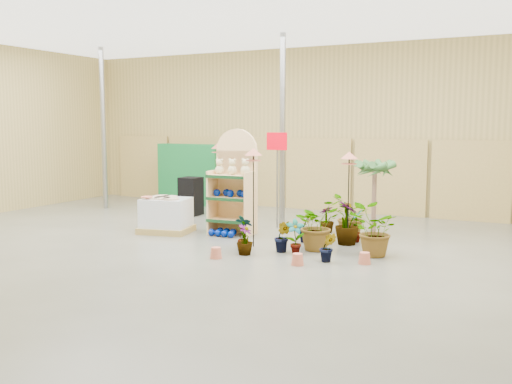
% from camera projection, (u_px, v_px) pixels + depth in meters
% --- Properties ---
extents(room, '(15.20, 12.10, 4.70)m').
position_uv_depth(room, '(229.00, 133.00, 11.22)').
color(room, '#53544A').
rests_on(room, ground).
extents(display_shelf, '(0.99, 0.66, 2.29)m').
position_uv_depth(display_shelf, '(235.00, 186.00, 12.47)').
color(display_shelf, '#E1B479').
rests_on(display_shelf, ground).
extents(teddy_bears, '(0.84, 0.21, 0.35)m').
position_uv_depth(teddy_bears, '(233.00, 168.00, 12.31)').
color(teddy_bears, '#CBBB87').
rests_on(teddy_bears, display_shelf).
extents(gazing_balls_shelf, '(0.84, 0.29, 0.16)m').
position_uv_depth(gazing_balls_shelf, '(232.00, 193.00, 12.36)').
color(gazing_balls_shelf, navy).
rests_on(gazing_balls_shelf, display_shelf).
extents(gazing_balls_floor, '(0.63, 0.39, 0.15)m').
position_uv_depth(gazing_balls_floor, '(224.00, 233.00, 12.24)').
color(gazing_balls_floor, navy).
rests_on(gazing_balls_floor, ground).
extents(pallet_stack, '(1.23, 1.09, 0.80)m').
position_uv_depth(pallet_stack, '(166.00, 215.00, 12.62)').
color(pallet_stack, '#9D8245').
rests_on(pallet_stack, ground).
extents(charcoal_planters, '(0.50, 0.50, 1.00)m').
position_uv_depth(charcoal_planters, '(191.00, 196.00, 14.99)').
color(charcoal_planters, black).
rests_on(charcoal_planters, ground).
extents(trellis_stock, '(2.00, 0.30, 1.80)m').
position_uv_depth(trellis_stock, '(189.00, 174.00, 16.88)').
color(trellis_stock, '#10612A').
rests_on(trellis_stock, ground).
extents(offer_sign, '(0.50, 0.08, 2.20)m').
position_uv_depth(offer_sign, '(277.00, 160.00, 13.09)').
color(offer_sign, gray).
rests_on(offer_sign, ground).
extents(bird_table_front, '(0.34, 0.34, 1.94)m').
position_uv_depth(bird_table_front, '(253.00, 155.00, 10.99)').
color(bird_table_front, black).
rests_on(bird_table_front, ground).
extents(bird_table_right, '(0.34, 0.34, 1.86)m').
position_uv_depth(bird_table_right, '(349.00, 159.00, 11.19)').
color(bird_table_right, black).
rests_on(bird_table_right, ground).
extents(bird_table_back, '(0.34, 0.34, 1.86)m').
position_uv_depth(bird_table_back, '(217.00, 148.00, 15.55)').
color(bird_table_back, black).
rests_on(bird_table_back, ground).
extents(palm, '(0.70, 0.70, 1.72)m').
position_uv_depth(palm, '(375.00, 167.00, 12.31)').
color(palm, brown).
rests_on(palm, ground).
extents(potted_plant_0, '(0.38, 0.28, 0.67)m').
position_uv_depth(potted_plant_0, '(244.00, 232.00, 10.92)').
color(potted_plant_0, '#32632D').
rests_on(potted_plant_0, ground).
extents(potted_plant_1, '(0.37, 0.31, 0.61)m').
position_uv_depth(potted_plant_1, '(283.00, 236.00, 10.68)').
color(potted_plant_1, '#32632D').
rests_on(potted_plant_1, ground).
extents(potted_plant_2, '(1.08, 1.13, 0.98)m').
position_uv_depth(potted_plant_2, '(317.00, 225.00, 10.86)').
color(potted_plant_2, '#32632D').
rests_on(potted_plant_2, ground).
extents(potted_plant_3, '(0.71, 0.71, 0.90)m').
position_uv_depth(potted_plant_3, '(347.00, 222.00, 11.36)').
color(potted_plant_3, '#32632D').
rests_on(potted_plant_3, ground).
extents(potted_plant_4, '(0.30, 0.39, 0.67)m').
position_uv_depth(potted_plant_4, '(356.00, 226.00, 11.60)').
color(potted_plant_4, '#32632D').
rests_on(potted_plant_4, ground).
extents(potted_plant_5, '(0.39, 0.43, 0.66)m').
position_uv_depth(potted_plant_5, '(307.00, 226.00, 11.60)').
color(potted_plant_5, '#32632D').
rests_on(potted_plant_5, ground).
extents(potted_plant_6, '(0.80, 0.90, 0.92)m').
position_uv_depth(potted_plant_6, '(351.00, 216.00, 12.00)').
color(potted_plant_6, '#32632D').
rests_on(potted_plant_6, ground).
extents(potted_plant_7, '(0.35, 0.35, 0.56)m').
position_uv_depth(potted_plant_7, '(245.00, 240.00, 10.49)').
color(potted_plant_7, '#32632D').
rests_on(potted_plant_7, ground).
extents(potted_plant_8, '(0.42, 0.37, 0.65)m').
position_uv_depth(potted_plant_8, '(295.00, 237.00, 10.54)').
color(potted_plant_8, '#32632D').
rests_on(potted_plant_8, ground).
extents(potted_plant_9, '(0.35, 0.31, 0.53)m').
position_uv_depth(potted_plant_9, '(328.00, 247.00, 9.94)').
color(potted_plant_9, '#32632D').
rests_on(potted_plant_9, ground).
extents(potted_plant_10, '(1.02, 0.94, 0.95)m').
position_uv_depth(potted_plant_10, '(373.00, 231.00, 10.34)').
color(potted_plant_10, '#32632D').
rests_on(potted_plant_10, ground).
extents(potted_plant_11, '(0.45, 0.45, 0.58)m').
position_uv_depth(potted_plant_11, '(327.00, 219.00, 12.65)').
color(potted_plant_11, '#32632D').
rests_on(potted_plant_11, ground).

